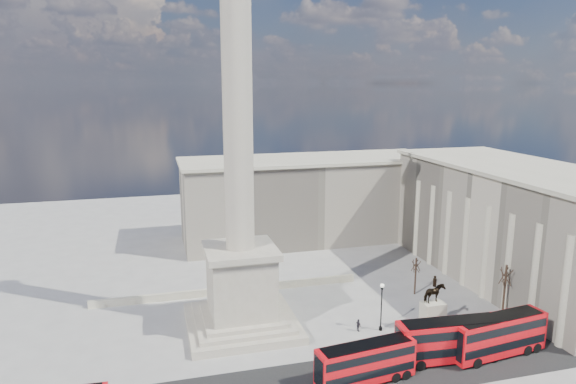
# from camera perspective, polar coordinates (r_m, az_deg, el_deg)

# --- Properties ---
(ground) EXTENTS (180.00, 180.00, 0.00)m
(ground) POSITION_cam_1_polar(r_m,az_deg,el_deg) (65.04, -4.34, -16.58)
(ground) COLOR #9D9C95
(ground) RESTS_ON ground
(asphalt_road) EXTENTS (120.00, 9.00, 0.01)m
(asphalt_road) POSITION_cam_1_polar(r_m,az_deg,el_deg) (57.73, 2.88, -20.57)
(asphalt_road) COLOR #242424
(asphalt_road) RESTS_ON ground
(nelsons_column) EXTENTS (14.00, 14.00, 49.85)m
(nelsons_column) POSITION_cam_1_polar(r_m,az_deg,el_deg) (64.67, -5.35, -4.36)
(nelsons_column) COLOR #B0A793
(nelsons_column) RESTS_ON ground
(balustrade_wall) EXTENTS (40.00, 0.60, 1.10)m
(balustrade_wall) POSITION_cam_1_polar(r_m,az_deg,el_deg) (79.07, -6.56, -10.80)
(balustrade_wall) COLOR #BEB89E
(balustrade_wall) RESTS_ON ground
(building_east) EXTENTS (19.00, 46.00, 18.60)m
(building_east) POSITION_cam_1_polar(r_m,az_deg,el_deg) (88.94, 24.02, -3.23)
(building_east) COLOR #B7AD96
(building_east) RESTS_ON ground
(building_northeast) EXTENTS (51.00, 17.00, 16.60)m
(building_northeast) POSITION_cam_1_polar(r_m,az_deg,el_deg) (103.40, 2.33, -0.73)
(building_northeast) COLOR #B7AD96
(building_northeast) RESTS_ON ground
(red_bus_b) EXTENTS (11.11, 3.74, 4.42)m
(red_bus_b) POSITION_cam_1_polar(r_m,az_deg,el_deg) (57.38, 8.67, -18.22)
(red_bus_b) COLOR red
(red_bus_b) RESTS_ON ground
(red_bus_c) EXTENTS (12.41, 3.69, 4.96)m
(red_bus_c) POSITION_cam_1_polar(r_m,az_deg,el_deg) (63.17, 17.59, -15.39)
(red_bus_c) COLOR red
(red_bus_c) RESTS_ON ground
(red_bus_d) EXTENTS (12.39, 4.23, 4.92)m
(red_bus_d) POSITION_cam_1_polar(r_m,az_deg,el_deg) (66.12, 22.33, -14.49)
(red_bus_d) COLOR red
(red_bus_d) RESTS_ON ground
(victorian_lamp) EXTENTS (0.55, 0.55, 6.39)m
(victorian_lamp) POSITION_cam_1_polar(r_m,az_deg,el_deg) (67.61, 10.35, -12.04)
(victorian_lamp) COLOR black
(victorian_lamp) RESTS_ON ground
(equestrian_statue) EXTENTS (3.55, 2.66, 7.51)m
(equestrian_statue) POSITION_cam_1_polar(r_m,az_deg,el_deg) (69.39, 15.80, -12.74)
(equestrian_statue) COLOR #BEB89E
(equestrian_statue) RESTS_ON ground
(bare_tree_near) EXTENTS (1.78, 1.78, 7.79)m
(bare_tree_near) POSITION_cam_1_polar(r_m,az_deg,el_deg) (75.11, 23.06, -8.39)
(bare_tree_near) COLOR #332319
(bare_tree_near) RESTS_ON ground
(bare_tree_mid) EXTENTS (1.58, 1.58, 5.98)m
(bare_tree_mid) POSITION_cam_1_polar(r_m,az_deg,el_deg) (79.29, 14.05, -7.80)
(bare_tree_mid) COLOR #332319
(bare_tree_mid) RESTS_ON ground
(bare_tree_far) EXTENTS (1.91, 1.91, 7.82)m
(bare_tree_far) POSITION_cam_1_polar(r_m,az_deg,el_deg) (91.19, 17.12, -4.41)
(bare_tree_far) COLOR #332319
(bare_tree_far) RESTS_ON ground
(pedestrian_walking) EXTENTS (0.75, 0.62, 1.77)m
(pedestrian_walking) POSITION_cam_1_polar(r_m,az_deg,el_deg) (68.01, 16.42, -14.88)
(pedestrian_walking) COLOR #252127
(pedestrian_walking) RESTS_ON ground
(pedestrian_standing) EXTENTS (0.84, 0.68, 1.65)m
(pedestrian_standing) POSITION_cam_1_polar(r_m,az_deg,el_deg) (67.88, 18.02, -15.10)
(pedestrian_standing) COLOR #252127
(pedestrian_standing) RESTS_ON ground
(pedestrian_crossing) EXTENTS (0.66, 1.05, 1.66)m
(pedestrian_crossing) POSITION_cam_1_polar(r_m,az_deg,el_deg) (68.18, 7.82, -14.46)
(pedestrian_crossing) COLOR #252127
(pedestrian_crossing) RESTS_ON ground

